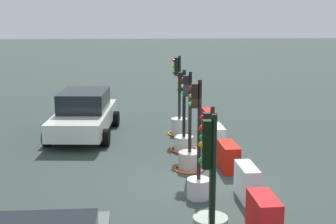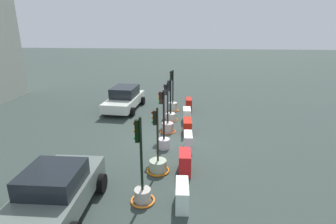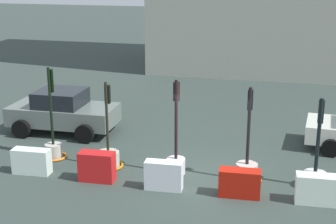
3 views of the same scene
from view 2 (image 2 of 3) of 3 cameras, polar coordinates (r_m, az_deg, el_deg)
The scene contains 15 objects.
ground_plane at distance 14.05m, azimuth 0.11°, elevation -6.10°, with size 120.00×120.00×0.00m, color #323F39.
traffic_light_0 at distance 9.36m, azimuth -5.57°, elevation -16.23°, with size 0.85×0.85×3.06m.
traffic_light_1 at distance 11.08m, azimuth -2.20°, elevation -10.95°, with size 0.95×0.95×2.76m.
traffic_light_2 at distance 12.95m, azimuth -0.94°, elevation -5.35°, with size 0.57×0.57×2.95m.
traffic_light_3 at distance 15.00m, azimuth -0.10°, elevation -2.67°, with size 0.91×0.91×2.85m.
traffic_light_4 at distance 16.83m, azimuth 0.51°, elevation -0.38°, with size 0.90×0.90×2.65m.
traffic_light_5 at distance 18.74m, azimuth 1.01°, elevation 1.74°, with size 0.85×0.85×2.91m.
construction_barrier_0 at distance 9.23m, azimuth 3.04°, elevation -17.38°, with size 1.18×0.49×0.78m.
construction_barrier_1 at distance 11.02m, azimuth 3.61°, elevation -10.72°, with size 1.07×0.53×0.89m.
construction_barrier_2 at distance 12.88m, azimuth 4.32°, elevation -6.42°, with size 1.09×0.45×0.84m.
construction_barrier_3 at distance 14.88m, azimuth 4.18°, elevation -3.12°, with size 1.16×0.52×0.78m.
construction_barrier_4 at distance 16.78m, azimuth 4.07°, elevation -0.59°, with size 1.09×0.53×0.81m.
construction_barrier_5 at distance 18.85m, azimuth 4.47°, elevation 1.60°, with size 1.06×0.46×0.88m.
car_white_van at distance 19.32m, azimuth -9.34°, elevation 2.92°, with size 4.67×2.47×1.62m.
car_grey_saloon at distance 9.30m, azimuth -22.96°, elevation -15.50°, with size 4.04×2.34×1.63m.
Camera 2 is at (-12.78, -1.13, 5.72)m, focal length 28.34 mm.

